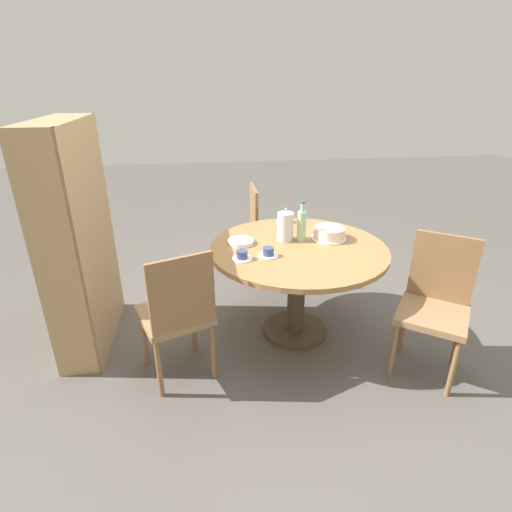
{
  "coord_description": "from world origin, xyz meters",
  "views": [
    {
      "loc": [
        -2.59,
        0.66,
        1.84
      ],
      "look_at": [
        0.0,
        0.31,
        0.67
      ],
      "focal_mm": 28.0,
      "sensor_mm": 36.0,
      "label": 1
    }
  ],
  "objects": [
    {
      "name": "ground_plane",
      "position": [
        0.0,
        0.0,
        0.0
      ],
      "size": [
        14.0,
        14.0,
        0.0
      ],
      "primitive_type": "plane",
      "color": "#56514C"
    },
    {
      "name": "cup_b",
      "position": [
        -0.16,
        0.43,
        0.75
      ],
      "size": [
        0.14,
        0.14,
        0.06
      ],
      "color": "white",
      "rests_on": "dining_table"
    },
    {
      "name": "cake_main",
      "position": [
        0.11,
        -0.26,
        0.77
      ],
      "size": [
        0.26,
        0.26,
        0.09
      ],
      "color": "white",
      "rests_on": "dining_table"
    },
    {
      "name": "plate_stack",
      "position": [
        0.11,
        0.41,
        0.74
      ],
      "size": [
        0.19,
        0.19,
        0.03
      ],
      "color": "white",
      "rests_on": "dining_table"
    },
    {
      "name": "cup_a",
      "position": [
        -0.14,
        0.24,
        0.75
      ],
      "size": [
        0.14,
        0.14,
        0.06
      ],
      "color": "white",
      "rests_on": "dining_table"
    },
    {
      "name": "cup_c",
      "position": [
        0.53,
        -0.01,
        0.75
      ],
      "size": [
        0.14,
        0.14,
        0.06
      ],
      "color": "white",
      "rests_on": "dining_table"
    },
    {
      "name": "chair_c",
      "position": [
        -0.51,
        -0.8,
        0.5
      ],
      "size": [
        0.59,
        0.59,
        0.93
      ],
      "rotation": [
        0.0,
        0.0,
        10.36
      ],
      "color": "olive",
      "rests_on": "ground_plane"
    },
    {
      "name": "water_bottle",
      "position": [
        0.1,
        -0.04,
        0.85
      ],
      "size": [
        0.07,
        0.07,
        0.31
      ],
      "color": "#99C6A3",
      "rests_on": "dining_table"
    },
    {
      "name": "dining_table",
      "position": [
        0.0,
        0.0,
        0.59
      ],
      "size": [
        1.28,
        1.28,
        0.73
      ],
      "color": "#473828",
      "rests_on": "ground_plane"
    },
    {
      "name": "chair_a",
      "position": [
        0.95,
        0.07,
        0.5
      ],
      "size": [
        0.42,
        0.42,
        0.93
      ],
      "rotation": [
        0.0,
        0.0,
        6.29
      ],
      "color": "olive",
      "rests_on": "ground_plane"
    },
    {
      "name": "chair_b",
      "position": [
        -0.41,
        0.86,
        0.5
      ],
      "size": [
        0.54,
        0.54,
        0.93
      ],
      "rotation": [
        0.0,
        0.0,
        8.23
      ],
      "color": "olive",
      "rests_on": "ground_plane"
    },
    {
      "name": "bookshelf",
      "position": [
        0.15,
        1.53,
        0.79
      ],
      "size": [
        0.91,
        0.28,
        1.61
      ],
      "rotation": [
        0.0,
        0.0,
        3.14
      ],
      "color": "tan",
      "rests_on": "ground_plane"
    },
    {
      "name": "coffee_pot",
      "position": [
        0.14,
        0.07,
        0.84
      ],
      "size": [
        0.12,
        0.12,
        0.25
      ],
      "color": "silver",
      "rests_on": "dining_table"
    }
  ]
}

